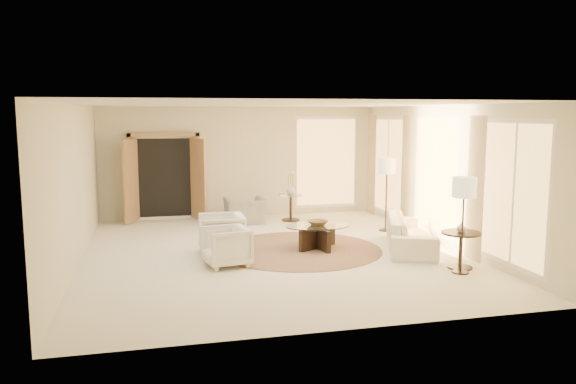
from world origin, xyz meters
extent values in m
cube|color=white|center=(0.00, 0.00, -0.01)|extent=(7.00, 8.00, 0.02)
cube|color=white|center=(0.00, 0.00, 2.80)|extent=(7.00, 8.00, 0.02)
cube|color=beige|center=(0.00, 4.00, 1.40)|extent=(7.00, 0.04, 2.80)
cube|color=beige|center=(0.00, -4.00, 1.40)|extent=(7.00, 0.04, 2.80)
cube|color=beige|center=(-3.50, 0.00, 1.40)|extent=(0.04, 8.00, 2.80)
cube|color=beige|center=(3.50, 0.00, 1.40)|extent=(0.04, 8.00, 2.80)
cube|color=#A47F52|center=(-1.90, 3.89, 1.08)|extent=(1.80, 0.12, 2.16)
cube|color=#A47F52|center=(-2.70, 3.62, 1.03)|extent=(0.35, 0.66, 2.00)
cube|color=#A47F52|center=(-1.10, 3.62, 1.03)|extent=(0.35, 0.66, 2.00)
cylinder|color=#493022|center=(0.55, 0.09, 0.01)|extent=(3.71, 3.71, 0.01)
imported|color=white|center=(2.69, -0.34, 0.32)|extent=(1.59, 2.34, 0.64)
imported|color=white|center=(-0.95, 0.12, 0.42)|extent=(0.77, 0.82, 0.84)
imported|color=white|center=(-0.98, -0.73, 0.38)|extent=(0.81, 0.85, 0.75)
imported|color=gray|center=(-0.05, 2.98, 0.41)|extent=(0.95, 0.64, 0.81)
cube|color=black|center=(0.92, 0.09, 0.21)|extent=(0.26, 0.96, 0.43)
cube|color=black|center=(0.92, 0.09, 0.21)|extent=(0.87, 0.57, 0.43)
cylinder|color=white|center=(0.92, 0.09, 0.46)|extent=(1.69, 1.69, 0.02)
cylinder|color=black|center=(2.90, -1.83, 0.02)|extent=(0.42, 0.42, 0.03)
cylinder|color=black|center=(2.90, -1.83, 0.31)|extent=(0.06, 0.06, 0.60)
cylinder|color=black|center=(2.90, -1.83, 0.62)|extent=(0.67, 0.67, 0.03)
cylinder|color=black|center=(1.10, 3.04, 0.02)|extent=(0.44, 0.44, 0.03)
cylinder|color=black|center=(1.10, 3.04, 0.32)|extent=(0.07, 0.07, 0.63)
cylinder|color=white|center=(1.10, 3.04, 0.65)|extent=(0.57, 0.57, 0.03)
cylinder|color=black|center=(2.90, 1.36, 0.02)|extent=(0.28, 0.28, 0.03)
cylinder|color=black|center=(2.90, 1.36, 0.70)|extent=(0.03, 0.03, 1.40)
cylinder|color=beige|center=(2.90, 1.36, 1.48)|extent=(0.40, 0.40, 0.34)
cylinder|color=black|center=(2.76, -2.09, 0.01)|extent=(0.27, 0.27, 0.03)
cylinder|color=black|center=(2.76, -2.09, 0.68)|extent=(0.03, 0.03, 1.36)
cylinder|color=beige|center=(2.76, -2.09, 1.44)|extent=(0.39, 0.39, 0.33)
imported|color=brown|center=(0.92, 0.09, 0.52)|extent=(0.47, 0.47, 0.09)
imported|color=silver|center=(2.90, -1.83, 0.71)|extent=(0.18, 0.18, 0.17)
imported|color=silver|center=(1.10, 3.04, 0.78)|extent=(0.28, 0.28, 0.24)
camera|label=1|loc=(-2.16, -10.23, 2.64)|focal=35.00mm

